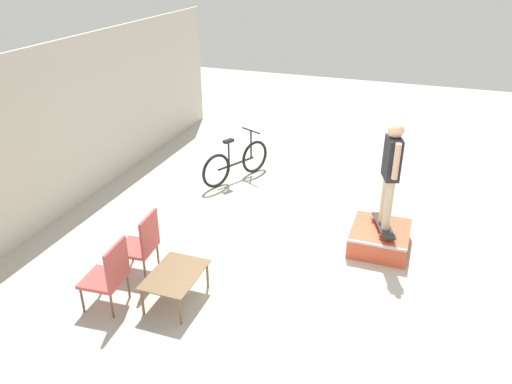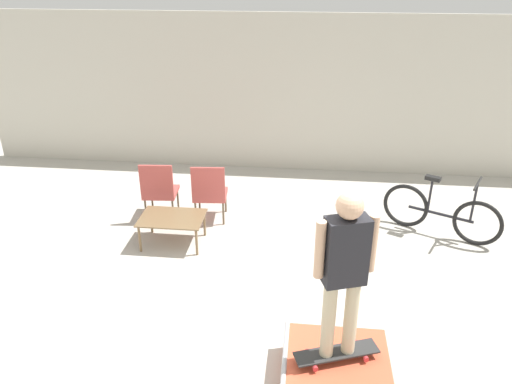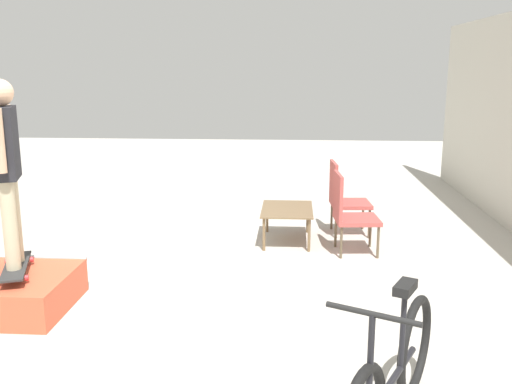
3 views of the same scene
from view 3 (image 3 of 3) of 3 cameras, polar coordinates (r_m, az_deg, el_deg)
The scene contains 8 objects.
ground_plane at distance 6.37m, azimuth -11.77°, elevation -8.45°, with size 24.00×24.00×0.00m, color #B7B2A8.
skate_ramp_box at distance 5.87m, azimuth -22.40°, elevation -9.22°, with size 1.05×0.91×0.36m.
skateboard_on_ramp at distance 5.81m, azimuth -22.87°, elevation -6.85°, with size 0.85×0.47×0.07m.
person_skater at distance 5.58m, azimuth -23.75°, elevation 3.08°, with size 0.55×0.31×1.71m.
coffee_table at distance 7.41m, azimuth 3.13°, elevation -2.00°, with size 0.94×0.66×0.44m.
patio_chair_left at distance 7.80m, azimuth 8.72°, elevation -0.35°, with size 0.56×0.56×0.99m.
patio_chair_right at distance 7.01m, azimuth 9.26°, elevation -1.83°, with size 0.56×0.56×0.99m.
bicycle at distance 3.75m, azimuth 13.38°, elevation -17.73°, with size 1.62×0.85×0.99m.
Camera 3 is at (5.72, 1.67, 2.24)m, focal length 40.00 mm.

